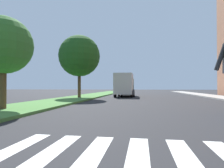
# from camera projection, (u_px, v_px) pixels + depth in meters

# --- Properties ---
(ground_plane) EXTENTS (140.00, 140.00, 0.00)m
(ground_plane) POSITION_uv_depth(u_px,v_px,m) (148.00, 97.00, 25.07)
(ground_plane) COLOR #262628
(crosswalk) EXTENTS (7.65, 2.20, 0.01)m
(crosswalk) POSITION_uv_depth(u_px,v_px,m) (183.00, 155.00, 3.87)
(crosswalk) COLOR silver
(crosswalk) RESTS_ON ground_plane
(median_strip) EXTENTS (4.10, 64.00, 0.15)m
(median_strip) POSITION_uv_depth(u_px,v_px,m) (83.00, 97.00, 24.35)
(median_strip) COLOR #477A38
(median_strip) RESTS_ON ground_plane
(tree_mid) EXTENTS (3.20, 3.20, 5.14)m
(tree_mid) POSITION_uv_depth(u_px,v_px,m) (3.00, 45.00, 10.76)
(tree_mid) COLOR #4C3823
(tree_mid) RESTS_ON median_strip
(tree_far) EXTENTS (4.77, 4.77, 7.18)m
(tree_far) POSITION_uv_depth(u_px,v_px,m) (79.00, 56.00, 22.40)
(tree_far) COLOR #4C3823
(tree_far) RESTS_ON median_strip
(traffic_light_gantry) EXTENTS (8.72, 0.30, 6.00)m
(traffic_light_gantry) POSITION_uv_depth(u_px,v_px,m) (57.00, 4.00, 6.96)
(traffic_light_gantry) COLOR gold
(traffic_light_gantry) RESTS_ON median_strip
(sedan_midblock) EXTENTS (2.23, 4.70, 1.65)m
(sedan_midblock) POSITION_uv_depth(u_px,v_px,m) (128.00, 91.00, 28.05)
(sedan_midblock) COLOR #474C51
(sedan_midblock) RESTS_ON ground_plane
(truck_box_delivery) EXTENTS (2.40, 6.20, 3.10)m
(truck_box_delivery) POSITION_uv_depth(u_px,v_px,m) (125.00, 85.00, 26.60)
(truck_box_delivery) COLOR gray
(truck_box_delivery) RESTS_ON ground_plane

